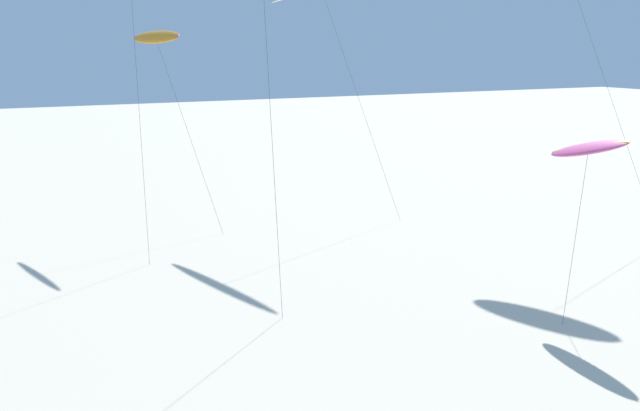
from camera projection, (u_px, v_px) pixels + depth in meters
name	position (u px, v px, depth m)	size (l,w,h in m)	color
flying_kite_1	(156.00, 37.00, 49.92)	(2.92, 9.24, 12.17)	orange
flying_kite_5	(589.00, 148.00, 34.32)	(3.72, 4.54, 7.73)	#EA5193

